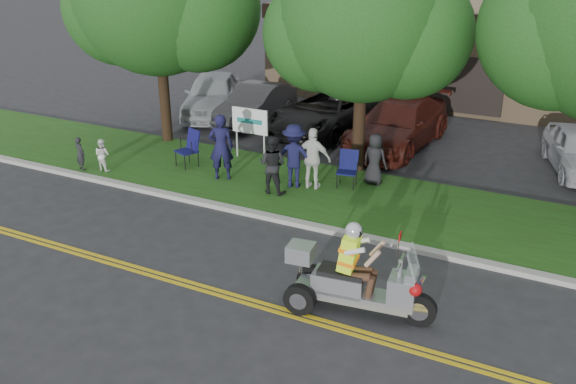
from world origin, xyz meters
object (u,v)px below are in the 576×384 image
at_px(trike_scooter, 353,282).
at_px(spectator_adult_left, 221,147).
at_px(lawn_chair_a, 190,146).
at_px(spectator_adult_right, 313,159).
at_px(parked_car_left, 256,104).
at_px(parked_car_right, 398,124).
at_px(parked_car_mid, 328,111).
at_px(spectator_adult_mid, 272,165).
at_px(parked_car_far_left, 213,94).
at_px(lawn_chair_b, 348,166).

height_order(trike_scooter, spectator_adult_left, spectator_adult_left).
bearing_deg(lawn_chair_a, spectator_adult_right, 22.92).
bearing_deg(parked_car_left, trike_scooter, -54.57).
height_order(trike_scooter, parked_car_right, trike_scooter).
height_order(parked_car_left, parked_car_mid, parked_car_mid).
height_order(lawn_chair_a, parked_car_mid, parked_car_mid).
relative_size(lawn_chair_a, spectator_adult_mid, 0.70).
xyz_separation_m(spectator_adult_left, spectator_adult_right, (2.68, 0.54, -0.10)).
relative_size(trike_scooter, parked_car_mid, 0.52).
distance_m(trike_scooter, spectator_adult_mid, 5.95).
xyz_separation_m(lawn_chair_a, parked_car_left, (-0.75, 5.44, -0.02)).
xyz_separation_m(lawn_chair_a, parked_car_far_left, (-2.81, 5.54, 0.10)).
distance_m(lawn_chair_a, spectator_adult_left, 1.58).
relative_size(spectator_adult_left, parked_car_left, 0.44).
xyz_separation_m(trike_scooter, lawn_chair_a, (-7.35, 5.10, 0.09)).
bearing_deg(parked_car_mid, lawn_chair_b, -53.62).
bearing_deg(parked_car_left, spectator_adult_mid, -59.03).
relative_size(parked_car_left, parked_car_mid, 0.79).
height_order(parked_car_left, parked_car_right, parked_car_right).
bearing_deg(lawn_chair_a, trike_scooter, -12.44).
distance_m(parked_car_left, parked_car_right, 5.79).
relative_size(spectator_adult_left, parked_car_mid, 0.35).
xyz_separation_m(lawn_chair_a, parked_car_right, (5.03, 5.05, 0.05)).
xyz_separation_m(lawn_chair_b, parked_car_left, (-5.69, 4.77, 0.04)).
relative_size(parked_car_far_left, parked_car_left, 1.13).
xyz_separation_m(lawn_chair_a, spectator_adult_left, (1.46, -0.49, 0.33)).
bearing_deg(lawn_chair_b, spectator_adult_mid, -149.85).
height_order(spectator_adult_left, parked_car_far_left, spectator_adult_left).
bearing_deg(parked_car_far_left, parked_car_mid, -24.12).
distance_m(spectator_adult_left, parked_car_right, 6.59).
height_order(spectator_adult_mid, parked_car_mid, spectator_adult_mid).
bearing_deg(parked_car_right, spectator_adult_right, -95.43).
height_order(trike_scooter, parked_car_far_left, trike_scooter).
distance_m(trike_scooter, spectator_adult_right, 6.07).
height_order(lawn_chair_a, spectator_adult_left, spectator_adult_left).
height_order(trike_scooter, lawn_chair_b, trike_scooter).
height_order(lawn_chair_b, parked_car_mid, parked_car_mid).
height_order(lawn_chair_b, spectator_adult_mid, spectator_adult_mid).
xyz_separation_m(spectator_adult_mid, spectator_adult_right, (0.86, 0.80, 0.06)).
xyz_separation_m(lawn_chair_a, spectator_adult_right, (4.14, 0.04, 0.23)).
bearing_deg(spectator_adult_mid, parked_car_left, -58.92).
bearing_deg(parked_car_far_left, lawn_chair_b, -56.10).
xyz_separation_m(spectator_adult_mid, parked_car_mid, (-1.08, 6.28, -0.15)).
bearing_deg(spectator_adult_right, spectator_adult_mid, 38.39).
height_order(trike_scooter, spectator_adult_mid, trike_scooter).
bearing_deg(parked_car_right, parked_car_left, -179.26).
bearing_deg(parked_car_left, parked_car_right, -6.01).
bearing_deg(spectator_adult_right, lawn_chair_b, -146.40).
bearing_deg(parked_car_left, lawn_chair_a, -84.27).
distance_m(trike_scooter, parked_car_right, 10.41).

